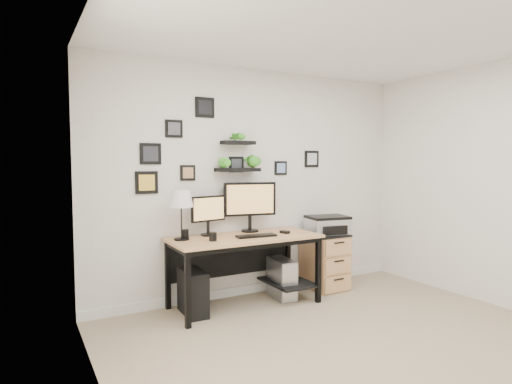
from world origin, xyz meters
TOP-DOWN VIEW (x-y plane):
  - room at (0.00, 1.98)m, footprint 4.00×4.00m
  - desk at (-0.33, 1.67)m, footprint 1.60×0.70m
  - monitor_left at (-0.68, 1.85)m, footprint 0.41×0.19m
  - monitor_right at (-0.17, 1.86)m, footprint 0.60×0.23m
  - keyboard at (-0.27, 1.54)m, footprint 0.44×0.18m
  - mouse at (0.11, 1.58)m, footprint 0.09×0.11m
  - table_lamp at (-1.02, 1.75)m, footprint 0.25×0.25m
  - mug at (-0.76, 1.54)m, footprint 0.08×0.08m
  - pen_cup at (-0.96, 1.81)m, footprint 0.07×0.07m
  - pc_tower_black at (-0.94, 1.66)m, footprint 0.22×0.46m
  - pc_tower_grey at (0.13, 1.67)m, footprint 0.25×0.47m
  - file_cabinet at (0.79, 1.72)m, footprint 0.43×0.53m
  - printer at (0.82, 1.71)m, footprint 0.52×0.45m
  - wall_decor at (-0.36, 1.93)m, footprint 2.29×0.18m

SIDE VIEW (x-z plane):
  - room at x=0.00m, z-range -1.95..2.05m
  - pc_tower_grey at x=0.13m, z-range 0.00..0.44m
  - pc_tower_black at x=-0.94m, z-range 0.00..0.45m
  - file_cabinet at x=0.79m, z-range 0.00..0.67m
  - desk at x=-0.33m, z-range 0.25..1.00m
  - keyboard at x=-0.27m, z-range 0.75..0.77m
  - mouse at x=0.11m, z-range 0.75..0.78m
  - printer at x=0.82m, z-range 0.67..0.88m
  - mug at x=-0.76m, z-range 0.75..0.84m
  - pen_cup at x=-0.96m, z-range 0.75..0.84m
  - monitor_left at x=-0.68m, z-range 0.79..1.21m
  - monitor_right at x=-0.17m, z-range 0.80..1.36m
  - table_lamp at x=-1.02m, z-range 0.90..1.41m
  - wall_decor at x=-0.36m, z-range 1.13..2.15m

